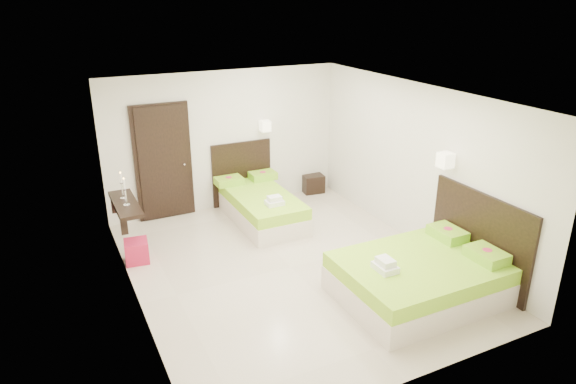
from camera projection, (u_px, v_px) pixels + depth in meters
name	position (u px, v px, depth m)	size (l,w,h in m)	color
floor	(291.00, 267.00, 7.77)	(5.50, 5.50, 0.00)	beige
bed_single	(260.00, 204.00, 9.33)	(1.19, 1.99, 1.64)	beige
bed_double	(424.00, 275.00, 6.94)	(2.12, 1.80, 1.75)	beige
nightstand	(313.00, 183.00, 10.67)	(0.42, 0.37, 0.37)	black
ottoman	(137.00, 251.00, 7.87)	(0.35, 0.35, 0.35)	#A91638
door	(163.00, 163.00, 9.15)	(1.02, 0.15, 2.14)	black
console_shelf	(125.00, 204.00, 7.95)	(0.35, 1.20, 0.78)	black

